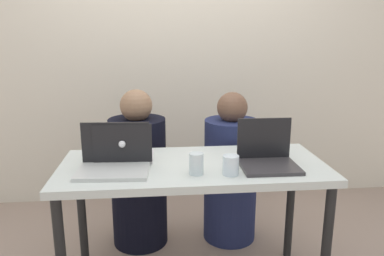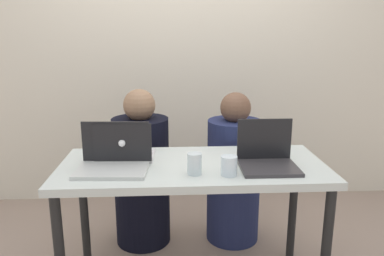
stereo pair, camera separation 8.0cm
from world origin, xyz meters
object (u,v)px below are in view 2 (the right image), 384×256
Objects in this scene: laptop_back_left at (125,151)px; laptop_front_right at (267,157)px; laptop_front_left at (113,160)px; person_on_left at (142,176)px; water_glass_right at (229,167)px; water_glass_center at (194,165)px; person_on_right at (234,176)px.

laptop_front_right is (0.75, -0.15, 0.00)m from laptop_back_left.
laptop_front_left is 1.25× the size of laptop_front_right.
person_on_left is at bearing -93.26° from laptop_back_left.
laptop_back_left is at bearing 168.95° from laptop_front_right.
water_glass_right is at bearing 129.70° from person_on_left.
laptop_back_left is at bearing 146.52° from water_glass_center.
person_on_right is 1.00m from laptop_front_left.
person_on_left is 0.69m from laptop_front_left.
water_glass_right is at bearing -152.77° from laptop_front_right.
person_on_right is 0.80m from water_glass_right.
laptop_back_left is (-0.05, -0.45, 0.33)m from person_on_left.
laptop_front_right is (0.79, -0.01, 0.00)m from laptop_front_left.
person_on_left is 0.63m from person_on_right.
person_on_left is 0.83m from water_glass_center.
laptop_back_left reaches higher than water_glass_right.
person_on_right reaches higher than laptop_back_left.
person_on_left is 0.56m from laptop_back_left.
laptop_front_right is at bearing 26.69° from water_glass_right.
water_glass_center is (0.40, -0.09, -0.00)m from laptop_front_left.
laptop_front_right is 0.24m from water_glass_right.
laptop_front_left is at bearing 168.53° from water_glass_right.
water_glass_center is at bearing 172.15° from water_glass_right.
laptop_front_left is at bearing 35.24° from person_on_right.
person_on_right is at bearing -174.36° from person_on_left.
laptop_front_right is at bearing 91.72° from person_on_right.
laptop_front_left is 0.59m from water_glass_right.
water_glass_right is at bearing -7.92° from laptop_front_left.
laptop_back_left is at bearing 77.17° from laptop_front_left.
laptop_front_right is (0.70, -0.61, 0.33)m from person_on_left.
person_on_right is 3.62× the size of laptop_front_right.
laptop_front_right reaches higher than laptop_back_left.
laptop_front_left is at bearing 179.96° from laptop_front_right.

